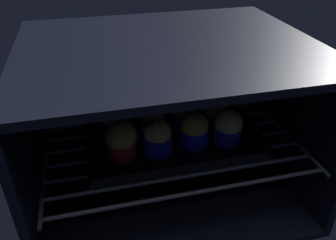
{
  "coord_description": "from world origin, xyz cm",
  "views": [
    {
      "loc": [
        -15.96,
        -41.24,
        58.18
      ],
      "look_at": [
        0.0,
        22.71,
        17.51
      ],
      "focal_mm": 36.88,
      "sensor_mm": 36.0,
      "label": 1
    }
  ],
  "objects_px": {
    "baking_tray": "(168,131)",
    "muffin_row2_col0": "(114,103)",
    "muffin_row1_col0": "(115,121)",
    "muffin_row2_col1": "(145,100)",
    "muffin_row1_col1": "(151,116)",
    "muffin_row2_col3": "(205,95)",
    "muffin_row0_col0": "(121,140)",
    "muffin_row1_col3": "(215,109)",
    "muffin_row0_col1": "(158,137)",
    "muffin_row1_col2": "(183,112)",
    "muffin_row0_col3": "(228,127)",
    "muffin_row0_col2": "(194,130)",
    "muffin_row2_col2": "(177,99)"
  },
  "relations": [
    {
      "from": "baking_tray",
      "to": "muffin_row2_col0",
      "type": "bearing_deg",
      "value": 144.94
    },
    {
      "from": "muffin_row1_col0",
      "to": "muffin_row2_col0",
      "type": "distance_m",
      "value": 0.08
    },
    {
      "from": "muffin_row2_col1",
      "to": "muffin_row1_col0",
      "type": "bearing_deg",
      "value": -137.64
    },
    {
      "from": "muffin_row1_col1",
      "to": "muffin_row2_col3",
      "type": "xyz_separation_m",
      "value": [
        0.15,
        0.07,
        -0.0
      ]
    },
    {
      "from": "muffin_row1_col1",
      "to": "baking_tray",
      "type": "bearing_deg",
      "value": -1.35
    },
    {
      "from": "muffin_row0_col0",
      "to": "muffin_row1_col3",
      "type": "height_order",
      "value": "muffin_row1_col3"
    },
    {
      "from": "muffin_row0_col0",
      "to": "muffin_row0_col1",
      "type": "relative_size",
      "value": 1.04
    },
    {
      "from": "muffin_row0_col1",
      "to": "muffin_row1_col1",
      "type": "height_order",
      "value": "muffin_row1_col1"
    },
    {
      "from": "baking_tray",
      "to": "muffin_row1_col1",
      "type": "distance_m",
      "value": 0.06
    },
    {
      "from": "muffin_row1_col2",
      "to": "muffin_row2_col1",
      "type": "relative_size",
      "value": 0.9
    },
    {
      "from": "muffin_row0_col1",
      "to": "muffin_row1_col0",
      "type": "height_order",
      "value": "muffin_row1_col0"
    },
    {
      "from": "muffin_row0_col3",
      "to": "muffin_row1_col3",
      "type": "height_order",
      "value": "muffin_row1_col3"
    },
    {
      "from": "muffin_row0_col1",
      "to": "muffin_row2_col3",
      "type": "xyz_separation_m",
      "value": [
        0.15,
        0.15,
        -0.0
      ]
    },
    {
      "from": "muffin_row0_col1",
      "to": "muffin_row1_col3",
      "type": "bearing_deg",
      "value": 26.43
    },
    {
      "from": "muffin_row0_col0",
      "to": "muffin_row0_col2",
      "type": "distance_m",
      "value": 0.15
    },
    {
      "from": "muffin_row2_col2",
      "to": "muffin_row2_col0",
      "type": "bearing_deg",
      "value": 178.23
    },
    {
      "from": "muffin_row0_col0",
      "to": "muffin_row2_col1",
      "type": "height_order",
      "value": "muffin_row2_col1"
    },
    {
      "from": "muffin_row1_col1",
      "to": "muffin_row1_col0",
      "type": "bearing_deg",
      "value": 178.76
    },
    {
      "from": "muffin_row1_col1",
      "to": "muffin_row2_col2",
      "type": "height_order",
      "value": "muffin_row1_col1"
    },
    {
      "from": "muffin_row2_col2",
      "to": "muffin_row2_col3",
      "type": "height_order",
      "value": "muffin_row2_col3"
    },
    {
      "from": "muffin_row1_col3",
      "to": "muffin_row2_col0",
      "type": "xyz_separation_m",
      "value": [
        -0.22,
        0.08,
        0.0
      ]
    },
    {
      "from": "muffin_row0_col2",
      "to": "muffin_row1_col1",
      "type": "xyz_separation_m",
      "value": [
        -0.08,
        0.07,
        0.0
      ]
    },
    {
      "from": "muffin_row0_col1",
      "to": "muffin_row1_col1",
      "type": "xyz_separation_m",
      "value": [
        0.0,
        0.08,
        0.0
      ]
    },
    {
      "from": "baking_tray",
      "to": "muffin_row2_col0",
      "type": "height_order",
      "value": "muffin_row2_col0"
    },
    {
      "from": "muffin_row0_col1",
      "to": "muffin_row2_col3",
      "type": "height_order",
      "value": "same"
    },
    {
      "from": "baking_tray",
      "to": "muffin_row0_col2",
      "type": "height_order",
      "value": "muffin_row0_col2"
    },
    {
      "from": "muffin_row0_col3",
      "to": "muffin_row2_col1",
      "type": "height_order",
      "value": "muffin_row2_col1"
    },
    {
      "from": "muffin_row2_col1",
      "to": "baking_tray",
      "type": "bearing_deg",
      "value": -63.2
    },
    {
      "from": "baking_tray",
      "to": "muffin_row0_col3",
      "type": "bearing_deg",
      "value": -34.25
    },
    {
      "from": "muffin_row2_col0",
      "to": "muffin_row2_col1",
      "type": "bearing_deg",
      "value": -3.09
    },
    {
      "from": "muffin_row1_col3",
      "to": "muffin_row2_col2",
      "type": "height_order",
      "value": "muffin_row1_col3"
    },
    {
      "from": "muffin_row0_col2",
      "to": "muffin_row1_col2",
      "type": "bearing_deg",
      "value": 91.75
    },
    {
      "from": "muffin_row1_col2",
      "to": "muffin_row1_col3",
      "type": "bearing_deg",
      "value": -4.79
    },
    {
      "from": "muffin_row0_col2",
      "to": "muffin_row0_col3",
      "type": "relative_size",
      "value": 1.02
    },
    {
      "from": "muffin_row2_col0",
      "to": "muffin_row0_col3",
      "type": "bearing_deg",
      "value": -34.66
    },
    {
      "from": "muffin_row1_col2",
      "to": "muffin_row2_col0",
      "type": "bearing_deg",
      "value": 153.09
    },
    {
      "from": "baking_tray",
      "to": "muffin_row2_col3",
      "type": "relative_size",
      "value": 4.97
    },
    {
      "from": "muffin_row1_col1",
      "to": "muffin_row2_col3",
      "type": "height_order",
      "value": "muffin_row1_col1"
    },
    {
      "from": "baking_tray",
      "to": "muffin_row0_col3",
      "type": "relative_size",
      "value": 4.97
    },
    {
      "from": "muffin_row1_col3",
      "to": "muffin_row2_col3",
      "type": "bearing_deg",
      "value": 87.83
    },
    {
      "from": "muffin_row1_col1",
      "to": "muffin_row2_col1",
      "type": "height_order",
      "value": "muffin_row2_col1"
    },
    {
      "from": "muffin_row0_col0",
      "to": "muffin_row1_col0",
      "type": "height_order",
      "value": "same"
    },
    {
      "from": "muffin_row0_col0",
      "to": "muffin_row1_col0",
      "type": "bearing_deg",
      "value": 91.95
    },
    {
      "from": "baking_tray",
      "to": "muffin_row0_col1",
      "type": "bearing_deg",
      "value": -117.81
    },
    {
      "from": "muffin_row0_col0",
      "to": "muffin_row2_col2",
      "type": "bearing_deg",
      "value": 43.59
    },
    {
      "from": "muffin_row1_col0",
      "to": "muffin_row1_col2",
      "type": "height_order",
      "value": "same"
    },
    {
      "from": "baking_tray",
      "to": "muffin_row1_col0",
      "type": "distance_m",
      "value": 0.12
    },
    {
      "from": "muffin_row2_col0",
      "to": "muffin_row1_col3",
      "type": "bearing_deg",
      "value": -20.1
    },
    {
      "from": "muffin_row1_col3",
      "to": "muffin_row2_col3",
      "type": "relative_size",
      "value": 1.09
    },
    {
      "from": "muffin_row2_col0",
      "to": "muffin_row2_col1",
      "type": "distance_m",
      "value": 0.07
    }
  ]
}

